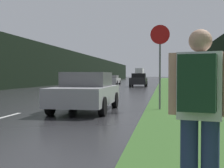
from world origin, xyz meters
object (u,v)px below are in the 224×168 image
object	(u,v)px
car_passing_far	(139,80)
delivery_truck	(140,74)
hitchhiker_with_backpack	(199,108)
car_passing_near	(86,92)
car_oncoming	(113,80)
stop_sign	(160,57)

from	to	relation	value
car_passing_far	delivery_truck	bearing A→B (deg)	-85.93
hitchhiker_with_backpack	delivery_truck	xyz separation A→B (m)	(-7.42, 93.67, 0.84)
car_passing_near	car_oncoming	world-z (taller)	car_passing_near
car_passing_far	car_oncoming	size ratio (longest dim) A/B	0.99
car_passing_far	delivery_truck	size ratio (longest dim) A/B	0.55
car_passing_near	car_passing_far	world-z (taller)	car_passing_far
hitchhiker_with_backpack	car_passing_near	xyz separation A→B (m)	(-3.14, 8.14, -0.29)
stop_sign	hitchhiker_with_backpack	world-z (taller)	stop_sign
car_passing_near	car_passing_far	bearing A→B (deg)	-90.00
car_passing_near	car_oncoming	distance (m)	33.00
car_passing_near	car_passing_far	size ratio (longest dim) A/B	0.93
hitchhiker_with_backpack	car_oncoming	xyz separation A→B (m)	(-7.42, 40.86, -0.32)
car_passing_far	delivery_truck	xyz separation A→B (m)	(-4.28, 60.16, 1.07)
car_passing_near	car_oncoming	bearing A→B (deg)	-82.56
car_passing_near	delivery_truck	bearing A→B (deg)	-87.14
car_oncoming	delivery_truck	distance (m)	52.83
car_oncoming	car_passing_near	bearing A→B (deg)	-82.56
stop_sign	car_oncoming	bearing A→B (deg)	102.31
stop_sign	hitchhiker_with_backpack	size ratio (longest dim) A/B	1.84
car_oncoming	stop_sign	bearing A→B (deg)	-77.69
car_passing_near	car_passing_far	xyz separation A→B (m)	(-0.00, 25.37, 0.06)
hitchhiker_with_backpack	car_oncoming	size ratio (longest dim) A/B	0.38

